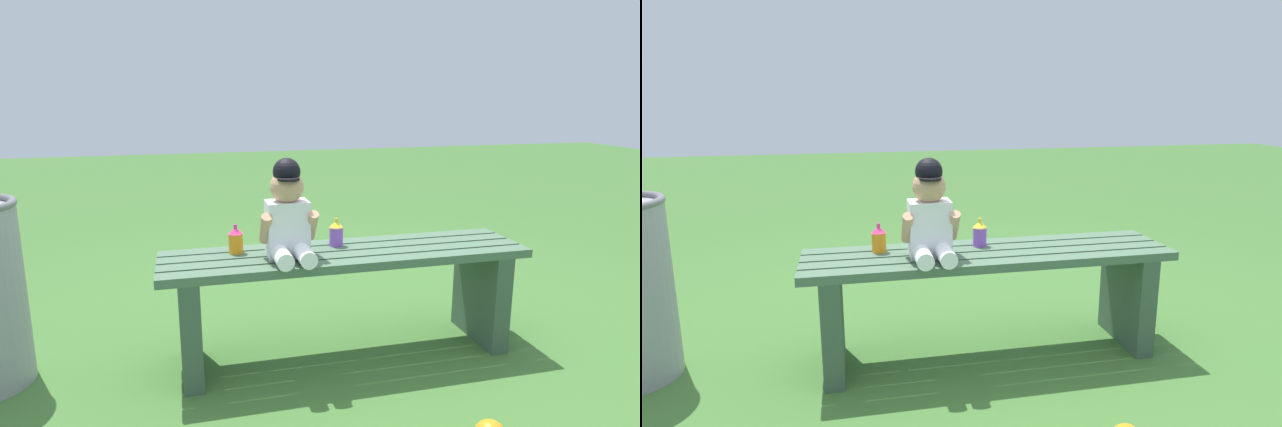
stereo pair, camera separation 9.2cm
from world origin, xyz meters
TOP-DOWN VIEW (x-y plane):
  - ground_plane at (0.00, 0.00)m, footprint 16.00×16.00m
  - park_bench at (0.00, 0.00)m, footprint 1.56×0.38m
  - child_figure at (-0.25, -0.03)m, footprint 0.23×0.27m
  - sippy_cup_left at (-0.46, 0.08)m, footprint 0.06×0.06m
  - sippy_cup_right at (-0.02, 0.08)m, footprint 0.06×0.06m

SIDE VIEW (x-z plane):
  - ground_plane at x=0.00m, z-range 0.00..0.00m
  - park_bench at x=0.00m, z-range 0.08..0.56m
  - sippy_cup_left at x=-0.46m, z-range 0.47..0.60m
  - sippy_cup_right at x=-0.02m, z-range 0.47..0.60m
  - child_figure at x=-0.25m, z-range 0.45..0.86m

